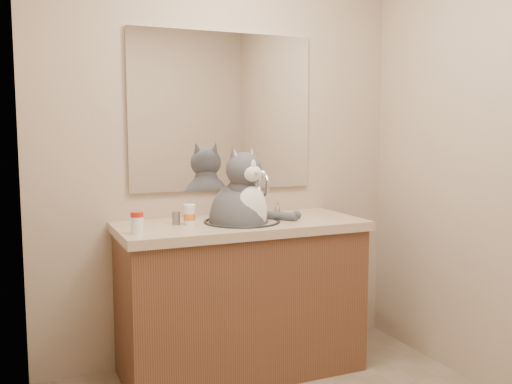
% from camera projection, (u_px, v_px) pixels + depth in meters
% --- Properties ---
extents(room, '(2.22, 2.52, 2.42)m').
position_uv_depth(room, '(334.00, 170.00, 2.19)').
color(room, '#836D5A').
rests_on(room, ground).
extents(vanity, '(1.34, 0.59, 1.12)m').
position_uv_depth(vanity, '(241.00, 294.00, 3.15)').
color(vanity, brown).
rests_on(vanity, ground).
extents(mirror, '(1.10, 0.02, 0.90)m').
position_uv_depth(mirror, '(223.00, 112.00, 3.28)').
color(mirror, white).
rests_on(mirror, room).
extents(shower_curtain, '(0.02, 1.30, 1.93)m').
position_uv_depth(shower_curtain, '(43.00, 228.00, 1.88)').
color(shower_curtain, beige).
rests_on(shower_curtain, ground).
extents(cat, '(0.52, 0.42, 0.63)m').
position_uv_depth(cat, '(240.00, 214.00, 3.07)').
color(cat, '#45454A').
rests_on(cat, vanity).
extents(pill_bottle_redcap, '(0.07, 0.07, 0.11)m').
position_uv_depth(pill_bottle_redcap, '(137.00, 223.00, 2.75)').
color(pill_bottle_redcap, white).
rests_on(pill_bottle_redcap, vanity).
extents(pill_bottle_orange, '(0.08, 0.08, 0.11)m').
position_uv_depth(pill_bottle_orange, '(190.00, 215.00, 3.00)').
color(pill_bottle_orange, white).
rests_on(pill_bottle_orange, vanity).
extents(grey_canister, '(0.05, 0.05, 0.07)m').
position_uv_depth(grey_canister, '(176.00, 218.00, 3.01)').
color(grey_canister, slate).
rests_on(grey_canister, vanity).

